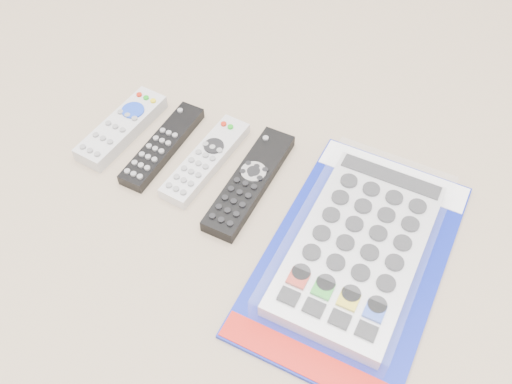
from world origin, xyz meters
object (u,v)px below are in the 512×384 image
at_px(remote_slim_black, 162,146).
at_px(jumbo_remote_packaged, 359,246).
at_px(remote_silver_dvd, 206,160).
at_px(remote_large_black, 250,182).
at_px(remote_small_grey, 122,127).

height_order(remote_slim_black, jumbo_remote_packaged, jumbo_remote_packaged).
xyz_separation_m(remote_slim_black, jumbo_remote_packaged, (0.33, -0.06, 0.01)).
bearing_deg(remote_slim_black, remote_silver_dvd, 4.27).
height_order(remote_silver_dvd, jumbo_remote_packaged, jumbo_remote_packaged).
height_order(remote_slim_black, remote_large_black, remote_large_black).
relative_size(remote_small_grey, jumbo_remote_packaged, 0.46).
relative_size(remote_small_grey, remote_slim_black, 0.96).
bearing_deg(remote_silver_dvd, remote_slim_black, -172.47).
height_order(remote_slim_black, remote_silver_dvd, same).
xyz_separation_m(remote_small_grey, remote_silver_dvd, (0.15, -0.01, -0.00)).
bearing_deg(jumbo_remote_packaged, remote_large_black, 167.32).
distance_m(remote_small_grey, remote_large_black, 0.23).
bearing_deg(jumbo_remote_packaged, remote_small_grey, 173.40).
xyz_separation_m(remote_large_black, jumbo_remote_packaged, (0.18, -0.05, 0.01)).
bearing_deg(remote_large_black, remote_slim_black, 178.38).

